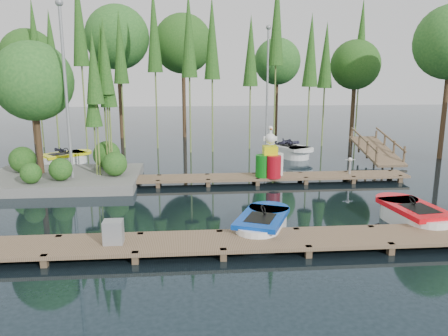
{
  "coord_description": "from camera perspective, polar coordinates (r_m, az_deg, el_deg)",
  "views": [
    {
      "loc": [
        -0.84,
        -15.16,
        4.57
      ],
      "look_at": [
        0.5,
        0.5,
        1.1
      ],
      "focal_mm": 35.0,
      "sensor_mm": 36.0,
      "label": 1
    }
  ],
  "objects": [
    {
      "name": "boat_red",
      "position": [
        14.55,
        23.44,
        -5.76
      ],
      "size": [
        1.64,
        3.01,
        0.97
      ],
      "rotation": [
        0.0,
        0.0,
        0.13
      ],
      "color": "white",
      "rests_on": "ground"
    },
    {
      "name": "tree_screen",
      "position": [
        25.83,
        -7.84,
        15.77
      ],
      "size": [
        34.42,
        18.53,
        10.31
      ],
      "color": "#412E1B",
      "rests_on": "ground"
    },
    {
      "name": "boat_yellow_far",
      "position": [
        23.47,
        -20.1,
        1.16
      ],
      "size": [
        2.8,
        2.64,
        1.33
      ],
      "rotation": [
        0.0,
        0.0,
        0.36
      ],
      "color": "white",
      "rests_on": "ground"
    },
    {
      "name": "boat_white_far",
      "position": [
        24.2,
        8.5,
        2.18
      ],
      "size": [
        2.63,
        3.24,
        1.4
      ],
      "rotation": [
        0.0,
        0.0,
        -0.35
      ],
      "color": "white",
      "rests_on": "ground"
    },
    {
      "name": "ground_plane",
      "position": [
        15.85,
        -1.65,
        -4.31
      ],
      "size": [
        90.0,
        90.0,
        0.0
      ],
      "primitive_type": "plane",
      "color": "#1B2A33"
    },
    {
      "name": "yellow_barrel",
      "position": [
        18.38,
        5.74,
        0.26
      ],
      "size": [
        0.54,
        0.54,
        0.82
      ],
      "primitive_type": "cylinder",
      "color": "#EDEB0C",
      "rests_on": "far_dock"
    },
    {
      "name": "lamp_island",
      "position": [
        18.26,
        -20.04,
        10.75
      ],
      "size": [
        0.3,
        0.3,
        7.25
      ],
      "color": "gray",
      "rests_on": "ground"
    },
    {
      "name": "lamp_rear",
      "position": [
        26.6,
        5.7,
        11.72
      ],
      "size": [
        0.3,
        0.3,
        7.25
      ],
      "color": "gray",
      "rests_on": "ground"
    },
    {
      "name": "island",
      "position": [
        19.29,
        -21.51,
        7.47
      ],
      "size": [
        6.2,
        4.2,
        6.75
      ],
      "color": "slate",
      "rests_on": "ground"
    },
    {
      "name": "seagull_post",
      "position": [
        19.33,
        16.14,
        0.65
      ],
      "size": [
        0.44,
        0.24,
        0.71
      ],
      "color": "gray",
      "rests_on": "far_dock"
    },
    {
      "name": "utility_cabinet",
      "position": [
        11.53,
        -14.25,
        -8.09
      ],
      "size": [
        0.49,
        0.41,
        0.6
      ],
      "primitive_type": "cube",
      "color": "gray",
      "rests_on": "near_dock"
    },
    {
      "name": "ramp",
      "position": [
        24.12,
        19.27,
        2.24
      ],
      "size": [
        1.5,
        3.94,
        1.49
      ],
      "color": "brown",
      "rests_on": "ground"
    },
    {
      "name": "near_dock",
      "position": [
        11.54,
        -0.35,
        -9.62
      ],
      "size": [
        18.0,
        1.5,
        0.5
      ],
      "color": "brown",
      "rests_on": "ground"
    },
    {
      "name": "drum_cluster",
      "position": [
        18.21,
        6.12,
        0.82
      ],
      "size": [
        1.23,
        1.12,
        2.12
      ],
      "color": "#0C6D13",
      "rests_on": "far_dock"
    },
    {
      "name": "far_dock",
      "position": [
        18.28,
        1.03,
        -1.29
      ],
      "size": [
        15.0,
        1.2,
        0.5
      ],
      "color": "brown",
      "rests_on": "ground"
    },
    {
      "name": "boat_blue",
      "position": [
        12.7,
        5.03,
        -7.43
      ],
      "size": [
        2.18,
        2.94,
        0.9
      ],
      "rotation": [
        0.0,
        0.0,
        -0.41
      ],
      "color": "white",
      "rests_on": "ground"
    }
  ]
}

